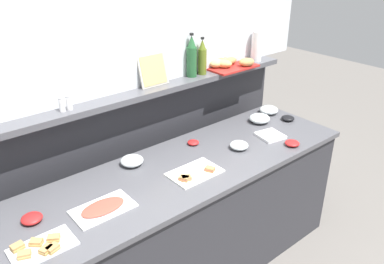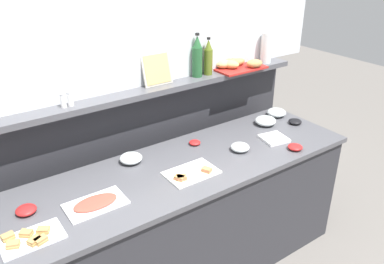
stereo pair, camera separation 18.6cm
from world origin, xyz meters
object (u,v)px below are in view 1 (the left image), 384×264
glass_bowl_large (239,146)px  pepper_shaker (69,103)px  glass_bowl_medium (269,110)px  water_carafe (257,46)px  sandwich_platter_front (194,173)px  napkin_stack (270,136)px  framed_picture (153,70)px  glass_bowl_small (132,161)px  condiment_bowl_dark (292,143)px  condiment_bowl_cream (193,142)px  condiment_bowl_teal (32,218)px  bread_basket (227,63)px  sandwich_platter_rear (41,247)px  glass_bowl_extra (259,119)px  salt_shaker (62,105)px  condiment_bowl_red (288,118)px  olive_oil_bottle (202,58)px  cold_cuts_platter (103,208)px  wine_bottle_green (192,57)px

glass_bowl_large → pepper_shaker: pepper_shaker is taller
glass_bowl_medium → water_carafe: size_ratio=0.63×
sandwich_platter_front → napkin_stack: 0.75m
framed_picture → glass_bowl_small: bearing=-144.4°
glass_bowl_small → condiment_bowl_dark: size_ratio=1.44×
condiment_bowl_cream → condiment_bowl_teal: condiment_bowl_teal is taller
sandwich_platter_front → napkin_stack: size_ratio=1.86×
glass_bowl_medium → condiment_bowl_teal: (-1.98, -0.14, -0.01)m
framed_picture → water_carafe: size_ratio=0.91×
bread_basket → framed_picture: size_ratio=1.80×
sandwich_platter_front → sandwich_platter_rear: bearing=-177.6°
sandwich_platter_rear → glass_bowl_small: (0.72, 0.38, 0.01)m
glass_bowl_extra → salt_shaker: 1.50m
water_carafe → framed_picture: bearing=177.8°
napkin_stack → glass_bowl_large: bearing=176.2°
condiment_bowl_dark → napkin_stack: (-0.01, 0.18, -0.01)m
framed_picture → water_carafe: water_carafe is taller
glass_bowl_small → napkin_stack: size_ratio=0.85×
glass_bowl_large → condiment_bowl_dark: bearing=-32.8°
glass_bowl_extra → napkin_stack: bearing=-121.0°
condiment_bowl_red → bread_basket: size_ratio=0.25×
sandwich_platter_rear → glass_bowl_medium: 2.05m
olive_oil_bottle → framed_picture: size_ratio=1.24×
condiment_bowl_cream → condiment_bowl_teal: bearing=-174.1°
glass_bowl_medium → condiment_bowl_dark: glass_bowl_medium is taller
glass_bowl_small → salt_shaker: 0.54m
glass_bowl_small → condiment_bowl_red: glass_bowl_small is taller
water_carafe → condiment_bowl_red: bearing=-97.9°
cold_cuts_platter → wine_bottle_green: (1.06, 0.55, 0.51)m
glass_bowl_extra → condiment_bowl_teal: 1.79m
sandwich_platter_front → condiment_bowl_cream: sandwich_platter_front is taller
sandwich_platter_front → glass_bowl_small: (-0.23, 0.34, 0.02)m
condiment_bowl_teal → salt_shaker: 0.67m
glass_bowl_small → condiment_bowl_cream: bearing=-4.4°
condiment_bowl_cream → condiment_bowl_teal: size_ratio=0.76×
sandwich_platter_rear → framed_picture: (1.09, 0.64, 0.47)m
salt_shaker → sandwich_platter_front: bearing=-46.7°
glass_bowl_extra → framed_picture: bearing=155.1°
sandwich_platter_rear → wine_bottle_green: bearing=23.9°
sandwich_platter_rear → olive_oil_bottle: (1.51, 0.62, 0.49)m
glass_bowl_medium → water_carafe: bearing=73.9°
cold_cuts_platter → glass_bowl_large: 1.04m
condiment_bowl_red → framed_picture: (-0.94, 0.46, 0.47)m
condiment_bowl_teal → glass_bowl_extra: bearing=2.3°
pepper_shaker → framed_picture: framed_picture is taller
olive_oil_bottle → sandwich_platter_rear: bearing=-157.7°
glass_bowl_medium → water_carafe: water_carafe is taller
glass_bowl_extra → condiment_bowl_red: 0.23m
condiment_bowl_dark → condiment_bowl_cream: 0.68m
sandwich_platter_front → wine_bottle_green: 0.91m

